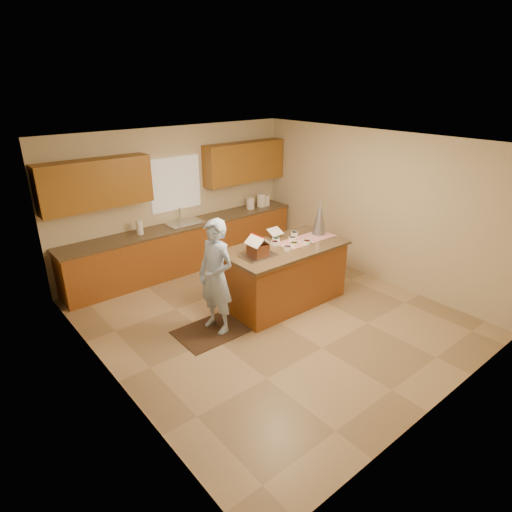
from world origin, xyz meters
The scene contains 28 objects.
floor centered at (0.00, 0.00, 0.00)m, with size 5.50×5.50×0.00m, color tan.
ceiling centered at (0.00, 0.00, 2.70)m, with size 5.50×5.50×0.00m, color silver.
wall_back centered at (0.00, 2.75, 1.35)m, with size 5.50×5.50×0.00m, color beige.
wall_front centered at (0.00, -2.75, 1.35)m, with size 5.50×5.50×0.00m, color beige.
wall_left centered at (-2.50, 0.00, 1.35)m, with size 5.50×5.50×0.00m, color beige.
wall_right centered at (2.50, 0.00, 1.35)m, with size 5.50×5.50×0.00m, color beige.
stone_accent centered at (-2.48, -0.80, 1.25)m, with size 2.50×2.50×0.00m, color gray.
window_curtain centered at (0.00, 2.72, 1.65)m, with size 1.05×0.03×1.00m, color white.
back_counter_base centered at (0.00, 2.45, 0.44)m, with size 4.80×0.60×0.88m, color #9C5320.
back_counter_top centered at (0.00, 2.45, 0.90)m, with size 4.85×0.63×0.04m, color brown.
upper_cabinet_left centered at (-1.55, 2.57, 1.90)m, with size 1.85×0.35×0.80m, color #986620.
upper_cabinet_right centered at (1.55, 2.57, 1.90)m, with size 1.85×0.35×0.80m, color #986620.
sink centered at (0.00, 2.45, 0.89)m, with size 0.70×0.45×0.12m, color silver.
faucet centered at (0.00, 2.63, 1.06)m, with size 0.03×0.03×0.28m, color silver.
island_base centered at (0.51, 0.22, 0.48)m, with size 1.96×0.98×0.96m, color #9C5320.
island_top centered at (0.51, 0.22, 0.98)m, with size 2.05×1.07×0.04m, color brown.
table_runner centered at (1.00, 0.21, 1.01)m, with size 1.09×0.39×0.01m, color #9E0B18.
baking_tray centered at (-0.09, 0.17, 1.02)m, with size 0.50×0.37×0.03m, color silver.
cookbook centered at (0.68, 0.63, 1.10)m, with size 0.24×0.02×0.20m, color white.
tinsel_tree centered at (1.36, 0.26, 1.30)m, with size 0.24×0.24×0.60m, color #A4A3AE.
rug centered at (-0.89, 0.21, 0.01)m, with size 1.16×0.76×0.01m, color black.
boy centered at (-0.84, 0.21, 0.87)m, with size 0.62×0.41×1.71m, color #ABC8F3.
canister_a centered at (1.60, 2.45, 1.04)m, with size 0.17×0.17×0.24m, color white.
canister_b centered at (1.91, 2.45, 1.06)m, with size 0.19×0.19×0.28m, color white.
canister_c centered at (2.06, 2.45, 1.03)m, with size 0.15×0.15×0.22m, color white.
paper_towel centered at (-0.93, 2.45, 1.05)m, with size 0.12×0.12×0.26m, color white.
gingerbread_house centered at (-0.09, 0.17, 1.14)m, with size 0.30×0.31×0.31m.
candy_bowls centered at (0.63, 0.31, 1.03)m, with size 0.85×0.63×0.06m.
Camera 1 is at (-3.94, -4.44, 3.51)m, focal length 30.08 mm.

